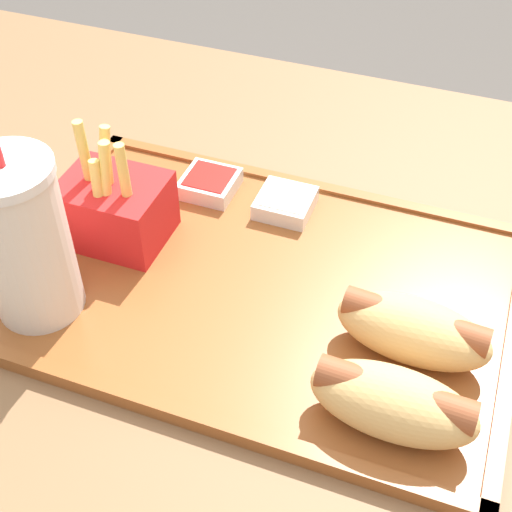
{
  "coord_description": "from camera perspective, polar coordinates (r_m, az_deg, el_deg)",
  "views": [
    {
      "loc": [
        -0.17,
        0.38,
        1.22
      ],
      "look_at": [
        -0.02,
        -0.02,
        0.82
      ],
      "focal_mm": 50.0,
      "sensor_mm": 36.0,
      "label": 1
    }
  ],
  "objects": [
    {
      "name": "soda_cup",
      "position": [
        0.57,
        -18.1,
        1.21
      ],
      "size": [
        0.07,
        0.07,
        0.18
      ],
      "color": "silver",
      "rests_on": "food_tray"
    },
    {
      "name": "sauce_cup_ketchup",
      "position": [
        0.7,
        -3.73,
        5.85
      ],
      "size": [
        0.05,
        0.05,
        0.02
      ],
      "color": "silver",
      "rests_on": "food_tray"
    },
    {
      "name": "hot_dog_near",
      "position": [
        0.55,
        12.48,
        -5.74
      ],
      "size": [
        0.12,
        0.06,
        0.05
      ],
      "color": "tan",
      "rests_on": "food_tray"
    },
    {
      "name": "sauce_cup_mayo",
      "position": [
        0.67,
        2.36,
        4.31
      ],
      "size": [
        0.05,
        0.05,
        0.02
      ],
      "color": "silver",
      "rests_on": "food_tray"
    },
    {
      "name": "food_tray",
      "position": [
        0.61,
        0.0,
        -2.36
      ],
      "size": [
        0.44,
        0.3,
        0.01
      ],
      "color": "brown",
      "rests_on": "dining_table"
    },
    {
      "name": "hot_dog_far",
      "position": [
        0.51,
        10.93,
        -11.37
      ],
      "size": [
        0.12,
        0.06,
        0.05
      ],
      "color": "tan",
      "rests_on": "food_tray"
    },
    {
      "name": "dining_table",
      "position": [
        0.93,
        -1.67,
        -19.81
      ],
      "size": [
        1.49,
        0.81,
        0.78
      ],
      "color": "brown",
      "rests_on": "ground_plane"
    },
    {
      "name": "fries_carton",
      "position": [
        0.64,
        -11.27,
        3.86
      ],
      "size": [
        0.09,
        0.07,
        0.12
      ],
      "color": "red",
      "rests_on": "food_tray"
    }
  ]
}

